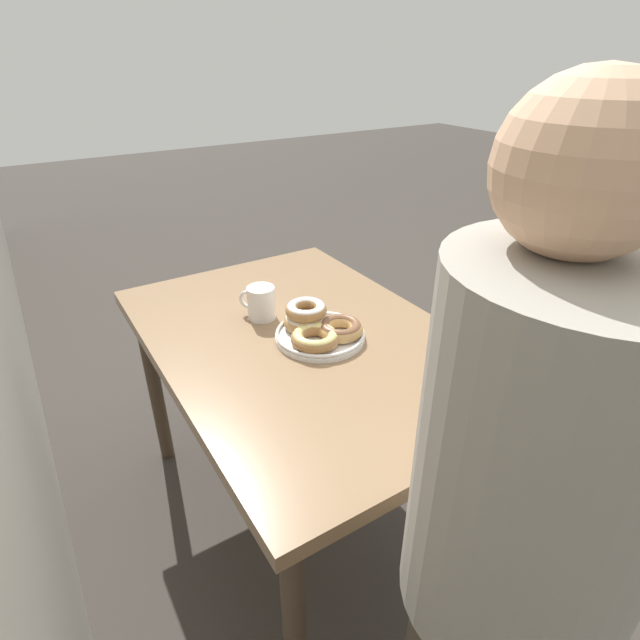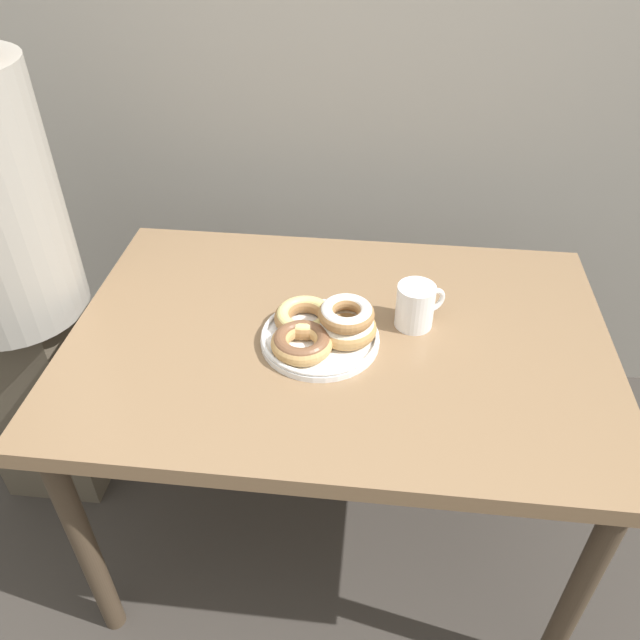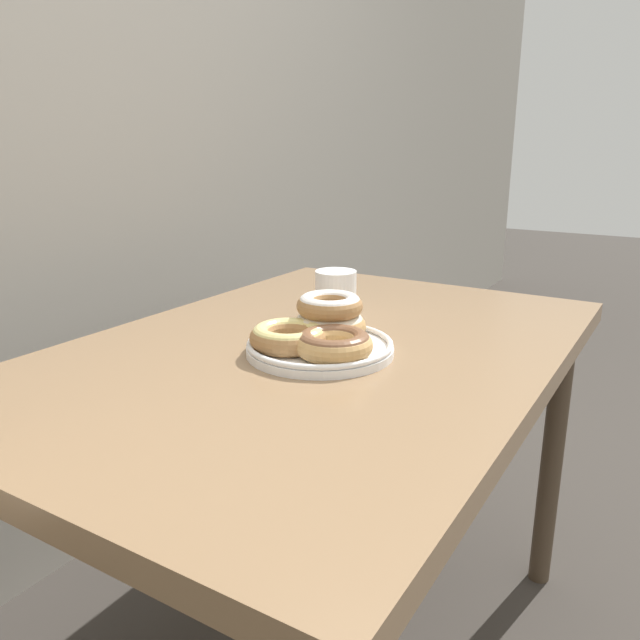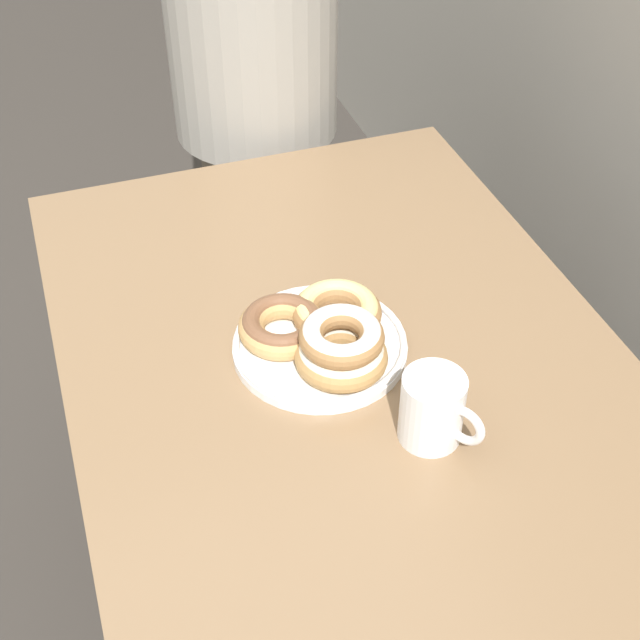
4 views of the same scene
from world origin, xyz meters
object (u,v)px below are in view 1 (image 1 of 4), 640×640
Objects in this scene: person_figure at (522,549)px; dining_table at (304,357)px; donut_plate at (318,327)px; coffee_mug at (261,302)px.

dining_table is at bearing -6.23° from person_figure.
person_figure reaches higher than donut_plate.
donut_plate is 0.19× the size of person_figure.
dining_table is 10.62× the size of coffee_mug.
person_figure is at bearing 177.98° from coffee_mug.
dining_table is 0.21m from coffee_mug.
person_figure is at bearing 171.49° from donut_plate.
coffee_mug is at bearing 22.68° from donut_plate.
coffee_mug reaches higher than dining_table.
coffee_mug is 0.08× the size of person_figure.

